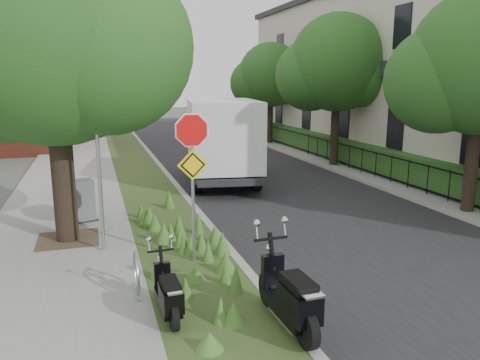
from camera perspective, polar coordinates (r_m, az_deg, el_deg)
The scene contains 21 objects.
ground at distance 9.93m, azimuth 3.24°, elevation -10.70°, with size 120.00×120.00×0.00m, color #4C5147.
sidewalk_near at distance 18.96m, azimuth -20.08°, elevation -0.18°, with size 3.50×60.00×0.12m, color gray.
verge at distance 19.02m, azimuth -11.79°, elevation 0.34°, with size 2.00×60.00×0.12m, color #324F22.
kerb_near at distance 19.14m, azimuth -8.82°, elevation 0.55°, with size 0.20×60.00×0.13m, color #9E9991.
road at distance 19.96m, azimuth 1.16°, elevation 0.99°, with size 7.00×60.00×0.01m, color black.
kerb_far at distance 21.31m, azimuth 10.12°, elevation 1.67°, with size 0.20×60.00×0.13m, color #9E9991.
footpath_far at distance 22.14m, azimuth 14.03°, elevation 1.87°, with size 3.20×60.00×0.12m, color gray.
street_tree_main at distance 11.49m, azimuth -22.37°, elevation 16.00°, with size 6.21×5.54×7.66m.
bare_post at distance 10.50m, azimuth -16.86°, elevation 2.11°, with size 0.08×0.08×4.00m.
bike_hoop at distance 8.65m, azimuth -12.54°, elevation -10.99°, with size 0.06×0.78×0.77m.
sign_assembly at distance 9.45m, azimuth -5.83°, elevation 2.78°, with size 0.94×0.08×3.22m.
fence_far at distance 21.54m, azimuth 11.83°, elevation 3.35°, with size 0.04×24.00×1.00m.
hedge_far at distance 21.89m, azimuth 13.44°, elevation 3.41°, with size 1.00×24.00×1.10m, color #1F4719.
terrace_houses at distance 23.72m, azimuth 21.50°, elevation 12.02°, with size 7.40×26.40×8.20m.
far_tree_a at distance 14.73m, azimuth 27.06°, elevation 11.91°, with size 4.60×4.10×6.22m.
far_tree_b at distance 21.23m, azimuth 11.57°, elevation 13.25°, with size 4.83×4.31×6.56m.
far_tree_c at distance 28.49m, azimuth 3.60°, elevation 12.27°, with size 4.37×3.89×5.93m.
scooter_near at distance 7.69m, azimuth -8.65°, elevation -14.10°, with size 0.33×1.50×0.72m.
scooter_far at distance 7.26m, azimuth 6.41°, elevation -14.76°, with size 0.44×1.96×0.93m.
box_truck at distance 17.74m, azimuth -2.30°, elevation 5.27°, with size 3.19×6.20×2.68m.
utility_cabinet at distance 13.25m, azimuth -19.05°, elevation -2.51°, with size 0.97×0.79×1.12m.
Camera 1 is at (-3.28, -8.55, 3.84)m, focal length 35.00 mm.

